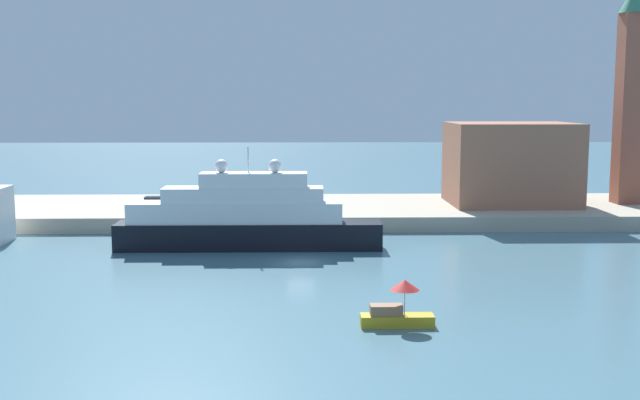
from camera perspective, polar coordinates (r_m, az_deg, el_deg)
ground at (r=71.79m, az=-1.40°, el=-4.66°), size 400.00×400.00×0.00m
quay_dock at (r=98.21m, az=-1.37°, el=-0.85°), size 110.00×21.99×1.76m
large_yacht at (r=78.32m, az=-5.57°, el=-1.35°), size 26.77×3.94×10.36m
small_motorboat at (r=52.24m, az=5.73°, el=-7.99°), size 4.90×1.96×3.16m
work_barge at (r=83.98m, az=-11.37°, el=-2.75°), size 4.34×1.74×0.78m
harbor_building at (r=101.32m, az=13.89°, el=2.63°), size 15.40×12.18×10.33m
bell_tower at (r=106.07m, az=21.96°, el=7.79°), size 3.93×3.93×27.75m
parked_car at (r=97.43m, az=-11.92°, el=-0.20°), size 4.40×1.75×1.37m
person_figure at (r=95.32m, az=-8.63°, el=-0.19°), size 0.36×0.36×1.64m
mooring_bollard at (r=88.57m, az=0.32°, el=-0.91°), size 0.42×0.42×0.84m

